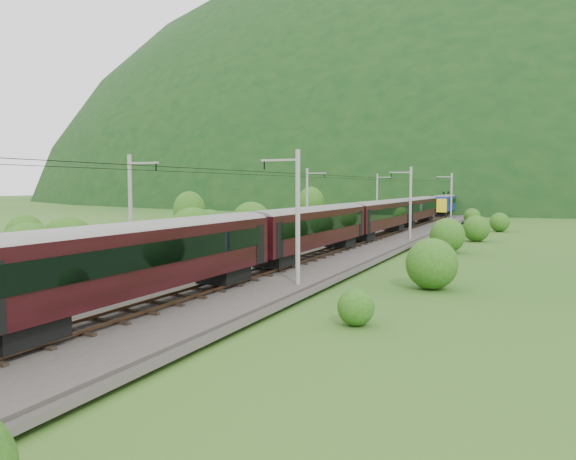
% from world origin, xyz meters
% --- Properties ---
extents(ground, '(600.00, 600.00, 0.00)m').
position_xyz_m(ground, '(0.00, 0.00, 0.00)').
color(ground, '#234F18').
rests_on(ground, ground).
extents(railbed, '(14.00, 220.00, 0.30)m').
position_xyz_m(railbed, '(0.00, 10.00, 0.15)').
color(railbed, '#38332D').
rests_on(railbed, ground).
extents(track_left, '(2.40, 220.00, 0.27)m').
position_xyz_m(track_left, '(-2.40, 10.00, 0.37)').
color(track_left, brown).
rests_on(track_left, railbed).
extents(track_right, '(2.40, 220.00, 0.27)m').
position_xyz_m(track_right, '(2.40, 10.00, 0.37)').
color(track_right, brown).
rests_on(track_right, railbed).
extents(catenary_left, '(2.54, 192.28, 8.00)m').
position_xyz_m(catenary_left, '(-6.12, 32.00, 4.50)').
color(catenary_left, gray).
rests_on(catenary_left, railbed).
extents(catenary_right, '(2.54, 192.28, 8.00)m').
position_xyz_m(catenary_right, '(6.12, 32.00, 4.50)').
color(catenary_right, gray).
rests_on(catenary_right, railbed).
extents(overhead_wires, '(4.83, 198.00, 0.03)m').
position_xyz_m(overhead_wires, '(0.00, 10.00, 7.10)').
color(overhead_wires, black).
rests_on(overhead_wires, ground).
extents(mountain_main, '(504.00, 360.00, 244.00)m').
position_xyz_m(mountain_main, '(0.00, 260.00, 0.00)').
color(mountain_main, black).
rests_on(mountain_main, ground).
extents(mountain_ridge, '(336.00, 280.00, 132.00)m').
position_xyz_m(mountain_ridge, '(-120.00, 300.00, 0.00)').
color(mountain_ridge, black).
rests_on(mountain_ridge, ground).
extents(train, '(2.79, 154.66, 4.84)m').
position_xyz_m(train, '(2.40, 11.56, 3.33)').
color(train, black).
rests_on(train, ground).
extents(hazard_post_near, '(0.17, 0.17, 1.63)m').
position_xyz_m(hazard_post_near, '(-0.09, 28.36, 1.11)').
color(hazard_post_near, red).
rests_on(hazard_post_near, railbed).
extents(hazard_post_far, '(0.16, 0.16, 1.48)m').
position_xyz_m(hazard_post_far, '(-0.02, 64.44, 1.04)').
color(hazard_post_far, red).
rests_on(hazard_post_far, railbed).
extents(signal, '(0.26, 0.26, 2.31)m').
position_xyz_m(signal, '(-4.40, 28.97, 1.65)').
color(signal, black).
rests_on(signal, railbed).
extents(vegetation_left, '(12.91, 145.95, 6.08)m').
position_xyz_m(vegetation_left, '(-13.52, 14.42, 2.09)').
color(vegetation_left, '#244813').
rests_on(vegetation_left, ground).
extents(vegetation_right, '(7.60, 108.83, 2.88)m').
position_xyz_m(vegetation_right, '(12.24, 18.72, 1.27)').
color(vegetation_right, '#244813').
rests_on(vegetation_right, ground).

